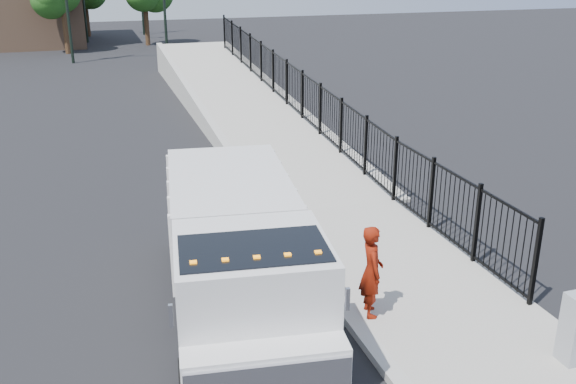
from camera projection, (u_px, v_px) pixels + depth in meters
name	position (u px, v px, depth m)	size (l,w,h in m)	color
ground	(325.00, 289.00, 13.47)	(120.00, 120.00, 0.00)	black
sidewalk	(457.00, 320.00, 12.21)	(3.55, 12.00, 0.12)	#9E998E
curb	(364.00, 336.00, 11.66)	(0.30, 12.00, 0.16)	#ADAAA3
ramp	(243.00, 113.00, 28.37)	(3.95, 24.00, 1.70)	#9E998E
iron_fence	(302.00, 110.00, 24.89)	(0.10, 28.00, 1.80)	black
truck	(239.00, 252.00, 11.79)	(3.29, 7.78, 2.59)	black
worker	(372.00, 271.00, 12.01)	(0.66, 0.43, 1.82)	maroon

